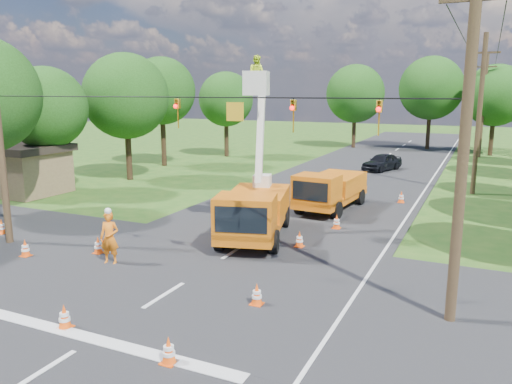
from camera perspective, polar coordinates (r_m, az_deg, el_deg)
The scene contains 31 objects.
ground at distance 34.31m, azimuth 9.09°, elevation 0.40°, with size 140.00×140.00×0.00m, color #255218.
road_main at distance 34.31m, azimuth 9.09°, elevation 0.40°, with size 12.00×100.00×0.06m, color black.
road_cross at distance 18.24m, azimuth -6.80°, elevation -9.50°, with size 56.00×10.00×0.07m, color black.
stop_bar at distance 14.48m, azimuth -18.03°, elevation -15.83°, with size 9.00×0.45×0.02m, color silver.
edge_line at distance 33.28m, azimuth 18.39°, elevation -0.39°, with size 0.12×90.00×0.02m, color silver.
bucket_truck at distance 22.00m, azimuth -0.18°, elevation -1.23°, with size 3.97×6.84×8.00m.
second_truck at distance 27.80m, azimuth 8.45°, elevation 0.29°, with size 2.81×6.19×2.25m.
ground_worker at distance 19.82m, azimuth -16.40°, elevation -5.05°, with size 0.75×0.49×2.05m, color orange.
distant_car at distance 42.76m, azimuth 14.21°, elevation 3.35°, with size 1.70×4.23×1.44m, color black.
traffic_cone_0 at distance 15.21m, azimuth -21.05°, elevation -13.17°, with size 0.38×0.38×0.71m.
traffic_cone_1 at distance 12.80m, azimuth -9.95°, elevation -17.42°, with size 0.38×0.38×0.71m.
traffic_cone_2 at distance 21.23m, azimuth 4.98°, elevation -5.40°, with size 0.38×0.38×0.71m.
traffic_cone_3 at distance 24.22m, azimuth 9.20°, elevation -3.38°, with size 0.38×0.38×0.71m.
traffic_cone_4 at distance 21.32m, azimuth -17.60°, elevation -5.84°, with size 0.38×0.38×0.71m.
traffic_cone_5 at distance 22.00m, azimuth -24.87°, elevation -5.85°, with size 0.38×0.38×0.71m.
traffic_cone_6 at distance 25.89m, azimuth -27.07°, elevation -3.55°, with size 0.38×0.38×0.71m.
traffic_cone_7 at distance 30.66m, azimuth 16.27°, elevation -0.56°, with size 0.38×0.38×0.71m.
traffic_cone_8 at distance 15.67m, azimuth 0.09°, elevation -11.62°, with size 0.38×0.38×0.71m.
pole_right_near at distance 14.54m, azimuth 22.69°, elevation 5.07°, with size 1.80×0.30×10.00m.
pole_right_mid at distance 34.49m, azimuth 24.16°, elevation 8.16°, with size 1.80×0.30×10.00m.
pole_right_far at distance 54.48m, azimuth 24.55°, elevation 8.99°, with size 1.80×0.30×10.00m.
pole_left at distance 23.59m, azimuth -27.25°, elevation 5.33°, with size 0.30×0.30×9.00m.
signal_span at distance 15.99m, azimuth -0.41°, elevation 9.23°, with size 18.00×0.29×1.07m.
shed at distance 35.48m, azimuth -25.24°, elevation 2.46°, with size 5.50×4.50×3.15m.
tree_left_c at distance 34.69m, azimuth -22.90°, elevation 8.82°, with size 5.20×5.20×8.06m.
tree_left_d at distance 38.02m, azimuth -14.66°, elevation 10.54°, with size 6.20×6.20×9.24m.
tree_left_e at distance 44.68m, azimuth -10.73°, elevation 11.26°, with size 5.80×5.80×9.41m.
tree_left_f at distance 50.45m, azimuth -3.45°, elevation 10.53°, with size 5.40×5.40×8.40m.
tree_far_a at distance 59.15m, azimuth 11.28°, elevation 10.95°, with size 6.60×6.60×9.50m.
tree_far_b at distance 59.77m, azimuth 19.39°, elevation 11.13°, with size 7.00×7.00×10.32m.
tree_far_c at distance 56.46m, azimuth 25.68°, elevation 9.92°, with size 6.20×6.20×9.18m.
Camera 1 is at (9.03, -12.46, 6.51)m, focal length 35.00 mm.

